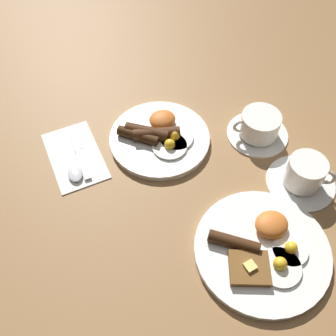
{
  "coord_description": "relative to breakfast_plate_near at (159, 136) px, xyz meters",
  "views": [
    {
      "loc": [
        0.22,
        0.57,
        0.72
      ],
      "look_at": [
        0.02,
        0.1,
        0.03
      ],
      "focal_mm": 42.0,
      "sensor_mm": 36.0,
      "label": 1
    }
  ],
  "objects": [
    {
      "name": "teacup_far",
      "position": [
        -0.24,
        0.24,
        0.02
      ],
      "size": [
        0.15,
        0.15,
        0.07
      ],
      "color": "white",
      "rests_on": "ground_plane"
    },
    {
      "name": "ground_plane",
      "position": [
        -0.0,
        0.0,
        -0.01
      ],
      "size": [
        3.0,
        3.0,
        0.0
      ],
      "primitive_type": "plane",
      "color": "olive"
    },
    {
      "name": "napkin",
      "position": [
        0.2,
        -0.03,
        -0.01
      ],
      "size": [
        0.12,
        0.19,
        0.01
      ],
      "primitive_type": "cube",
      "rotation": [
        0.0,
        0.0,
        0.03
      ],
      "color": "white",
      "rests_on": "ground_plane"
    },
    {
      "name": "knife",
      "position": [
        0.19,
        -0.04,
        -0.01
      ],
      "size": [
        0.02,
        0.17,
        0.01
      ],
      "rotation": [
        0.0,
        0.0,
        1.55
      ],
      "color": "silver",
      "rests_on": "napkin"
    },
    {
      "name": "breakfast_plate_near",
      "position": [
        0.0,
        0.0,
        0.0
      ],
      "size": [
        0.24,
        0.24,
        0.04
      ],
      "color": "white",
      "rests_on": "ground_plane"
    },
    {
      "name": "spoon",
      "position": [
        0.21,
        0.01,
        -0.01
      ],
      "size": [
        0.03,
        0.16,
        0.01
      ],
      "rotation": [
        0.0,
        0.0,
        1.54
      ],
      "color": "silver",
      "rests_on": "napkin"
    },
    {
      "name": "teacup_near",
      "position": [
        -0.23,
        0.08,
        0.01
      ],
      "size": [
        0.15,
        0.15,
        0.06
      ],
      "color": "white",
      "rests_on": "ground_plane"
    },
    {
      "name": "breakfast_plate_far",
      "position": [
        -0.08,
        0.35,
        -0.0
      ],
      "size": [
        0.27,
        0.27,
        0.05
      ],
      "color": "white",
      "rests_on": "ground_plane"
    }
  ]
}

